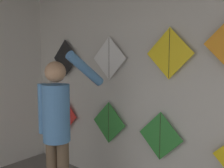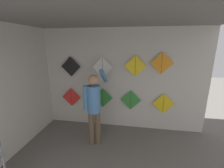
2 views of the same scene
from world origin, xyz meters
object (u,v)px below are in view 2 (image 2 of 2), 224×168
Objects in this scene: kite_4 at (71,67)px; kite_1 at (103,98)px; kite_3 at (163,104)px; kite_6 at (135,66)px; kite_0 at (71,97)px; shopkeeper at (94,104)px; kite_7 at (162,63)px; kite_5 at (102,67)px; kite_2 at (131,100)px.

kite_1 is at bearing 0.00° from kite_4.
kite_4 is at bearing 180.00° from kite_1.
kite_6 is at bearing 180.00° from kite_3.
kite_6 is (1.85, 0.00, 0.97)m from kite_0.
shopkeeper is 1.91m from kite_3.
kite_6 is 1.00× the size of kite_7.
kite_7 reaches higher than kite_3.
kite_0 is at bearing 180.00° from kite_5.
kite_1 is 1.00× the size of kite_2.
kite_6 is (0.09, 0.00, 0.96)m from kite_2.
kite_7 is at bearing 0.00° from kite_0.
kite_2 is at bearing 0.00° from kite_0.
kite_5 is (0.92, 0.00, -0.00)m from kite_4.
kite_3 is (1.70, 0.85, -0.23)m from shopkeeper.
kite_2 is 1.94m from kite_4.
kite_5 is at bearing 0.00° from kite_1.
kite_3 is at bearing 0.00° from kite_4.
kite_2 reaches higher than kite_3.
kite_2 is 1.00× the size of kite_6.
kite_7 is (0.76, 0.00, 1.05)m from kite_2.
kite_3 is at bearing 0.00° from kite_6.
shopkeeper is at bearing -136.48° from kite_6.
kite_5 reaches higher than kite_0.
shopkeeper is at bearing -151.35° from kite_7.
kite_0 is at bearing 121.01° from shopkeeper.
kite_7 is (2.47, 0.00, 0.14)m from kite_4.
shopkeeper is at bearing -43.35° from kite_4.
kite_2 is (0.81, 0.85, -0.18)m from shopkeeper.
kite_2 is at bearing 180.00° from kite_7.
kite_3 is at bearing 0.00° from kite_1.
shopkeeper is 3.21× the size of kite_0.
kite_4 reaches higher than shopkeeper.
kite_4 reaches higher than kite_1.
shopkeeper is 3.21× the size of kite_4.
kite_2 reaches higher than kite_0.
kite_7 is (-0.13, 0.00, 1.10)m from kite_3.
kite_3 is at bearing 0.00° from kite_0.
kite_4 is at bearing 180.00° from kite_5.
kite_2 is at bearing 180.00° from kite_3.
kite_6 is (-0.80, 0.00, 1.01)m from kite_3.
kite_7 is at bearing 0.00° from kite_5.
kite_5 is 1.56m from kite_7.
kite_4 is (0.05, 0.00, 0.92)m from kite_0.
kite_2 is 1.00× the size of kite_4.
kite_0 is at bearing 180.00° from kite_3.
kite_5 reaches higher than kite_3.
kite_3 is 1.00× the size of kite_4.
kite_5 is (0.01, 0.85, 0.72)m from shopkeeper.
kite_1 is 1.00× the size of kite_6.
kite_1 reaches higher than kite_3.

